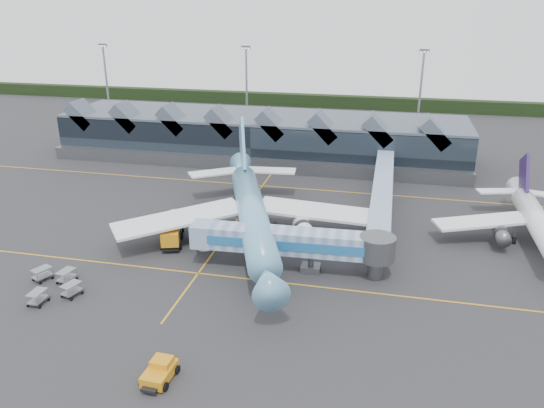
% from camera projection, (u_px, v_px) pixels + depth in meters
% --- Properties ---
extents(ground, '(260.00, 260.00, 0.00)m').
position_uv_depth(ground, '(217.00, 247.00, 77.41)').
color(ground, '#2B2A2D').
rests_on(ground, ground).
extents(taxi_stripes, '(120.00, 60.00, 0.01)m').
position_uv_depth(taxi_stripes, '(236.00, 221.00, 86.50)').
color(taxi_stripes, orange).
rests_on(taxi_stripes, ground).
extents(tree_line_far, '(260.00, 4.00, 4.00)m').
position_uv_depth(tree_line_far, '(320.00, 101.00, 176.67)').
color(tree_line_far, black).
rests_on(tree_line_far, ground).
extents(terminal, '(90.00, 22.25, 12.52)m').
position_uv_depth(terminal, '(261.00, 136.00, 119.72)').
color(terminal, black).
rests_on(terminal, ground).
extents(light_masts, '(132.40, 42.56, 22.45)m').
position_uv_depth(light_masts, '(383.00, 95.00, 125.65)').
color(light_masts, gray).
rests_on(light_masts, ground).
extents(main_airliner, '(39.36, 46.29, 15.36)m').
position_uv_depth(main_airliner, '(251.00, 210.00, 78.95)').
color(main_airliner, '#68A5D3').
rests_on(main_airliner, ground).
extents(regional_jet, '(29.80, 32.33, 11.14)m').
position_uv_depth(regional_jet, '(537.00, 222.00, 77.15)').
color(regional_jet, white).
rests_on(regional_jet, ground).
extents(jet_bridge, '(26.93, 4.96, 5.91)m').
position_uv_depth(jet_bridge, '(303.00, 243.00, 69.35)').
color(jet_bridge, '#718EBD').
rests_on(jet_bridge, ground).
extents(fuel_truck, '(5.32, 10.02, 3.38)m').
position_uv_depth(fuel_truck, '(172.00, 228.00, 79.22)').
color(fuel_truck, black).
rests_on(fuel_truck, ground).
extents(pushback_tug, '(2.90, 4.40, 1.89)m').
position_uv_depth(pushback_tug, '(160.00, 372.00, 50.38)').
color(pushback_tug, orange).
rests_on(pushback_tug, ground).
extents(baggage_carts, '(8.17, 7.89, 1.64)m').
position_uv_depth(baggage_carts, '(55.00, 284.00, 65.79)').
color(baggage_carts, gray).
rests_on(baggage_carts, ground).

